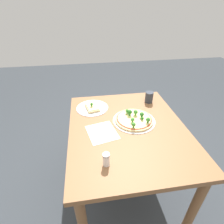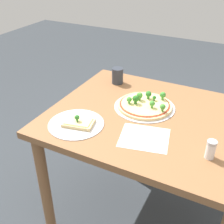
% 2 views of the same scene
% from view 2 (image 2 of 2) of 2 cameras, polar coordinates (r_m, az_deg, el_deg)
% --- Properties ---
extents(ground_plane, '(8.00, 8.00, 0.00)m').
position_cam_2_polar(ground_plane, '(1.98, 6.36, -19.79)').
color(ground_plane, '#33383D').
extents(dining_table, '(1.05, 0.86, 0.76)m').
position_cam_2_polar(dining_table, '(1.53, 7.77, -4.29)').
color(dining_table, brown).
rests_on(dining_table, ground_plane).
extents(pizza_tray_whole, '(0.33, 0.33, 0.07)m').
position_cam_2_polar(pizza_tray_whole, '(1.54, 6.70, 1.49)').
color(pizza_tray_whole, silver).
rests_on(pizza_tray_whole, dining_table).
extents(pizza_tray_slice, '(0.28, 0.28, 0.06)m').
position_cam_2_polar(pizza_tray_slice, '(1.39, -7.07, -2.27)').
color(pizza_tray_slice, silver).
rests_on(pizza_tray_slice, dining_table).
extents(drinking_cup, '(0.07, 0.07, 0.10)m').
position_cam_2_polar(drinking_cup, '(1.78, 1.13, 7.37)').
color(drinking_cup, '#2D333D').
rests_on(drinking_cup, dining_table).
extents(condiment_shaker, '(0.04, 0.04, 0.08)m').
position_cam_2_polar(condiment_shaker, '(1.23, 19.42, -7.17)').
color(condiment_shaker, silver).
rests_on(condiment_shaker, dining_table).
extents(paper_menu, '(0.26, 0.24, 0.00)m').
position_cam_2_polar(paper_menu, '(1.31, 6.59, -5.19)').
color(paper_menu, silver).
rests_on(paper_menu, dining_table).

